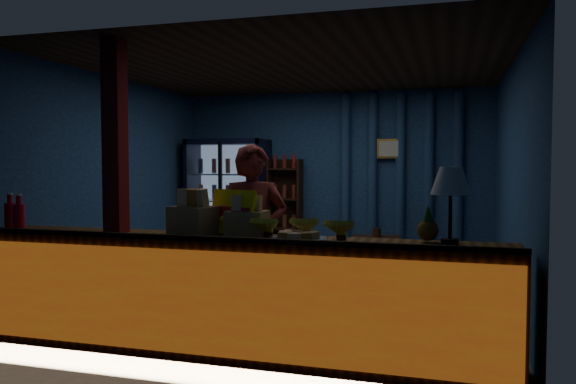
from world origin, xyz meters
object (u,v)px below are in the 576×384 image
green_chair (399,261)px  table_lamp (451,184)px  shopkeeper (253,238)px  pastry_tray (298,238)px

green_chair → table_lamp: size_ratio=1.04×
green_chair → table_lamp: table_lamp is taller
green_chair → shopkeeper: bearing=56.8°
green_chair → pastry_tray: 3.36m
pastry_tray → table_lamp: bearing=6.2°
green_chair → table_lamp: (0.63, -3.13, 1.12)m
shopkeeper → pastry_tray: shopkeeper is taller
green_chair → pastry_tray: pastry_tray is taller
shopkeeper → pastry_tray: size_ratio=3.73×
shopkeeper → pastry_tray: bearing=-70.1°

